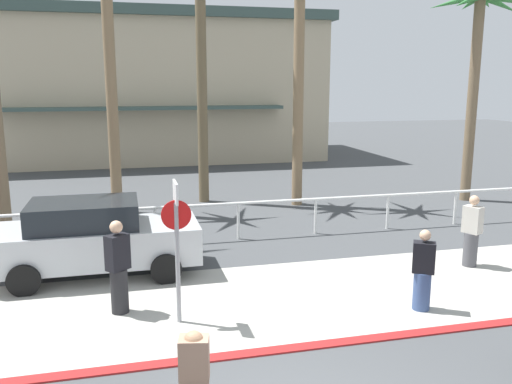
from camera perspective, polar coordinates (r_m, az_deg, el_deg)
The scene contains 13 objects.
ground_plane at distance 16.05m, azimuth -6.90°, elevation -3.76°, with size 80.00×80.00×0.00m, color #424447.
sidewalk_strip at distance 10.61m, azimuth -2.97°, elevation -11.76°, with size 44.00×4.00×0.02m, color #ADAAA0.
curb_paint at distance 8.84m, azimuth -0.41°, elevation -16.72°, with size 44.00×0.24×0.03m, color maroon.
building_backdrop at distance 31.84m, azimuth -12.00°, elevation 10.85°, with size 19.90×10.29×7.91m.
rail_fence at distance 14.40m, azimuth -6.25°, elevation -2.08°, with size 24.62×0.08×1.04m.
stop_sign_bike_lane at distance 9.38m, azimuth -8.41°, elevation -4.22°, with size 0.52×0.56×2.56m.
palm_tree_3 at distance 18.08m, azimuth -15.41°, elevation 16.40°, with size 3.43×3.14×8.13m.
palm_tree_5 at distance 18.61m, azimuth 4.62°, elevation 16.86°, with size 3.32×3.06×7.96m.
palm_tree_6 at distance 20.70m, azimuth 22.40°, elevation 14.70°, with size 3.28×3.40×7.30m.
car_silver_1 at distance 12.36m, azimuth -16.75°, elevation -4.62°, with size 4.40×2.02×1.69m.
pedestrian_0 at distance 10.24m, azimuth -14.39°, elevation -8.11°, with size 0.47×0.45×1.77m.
pedestrian_1 at distance 10.56m, azimuth 17.28°, elevation -8.31°, with size 0.48×0.44×1.56m.
pedestrian_2 at distance 13.36m, azimuth 21.91°, elevation -4.16°, with size 0.42×0.47×1.69m.
Camera 1 is at (-1.80, -5.38, 4.20)m, focal length 37.69 mm.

